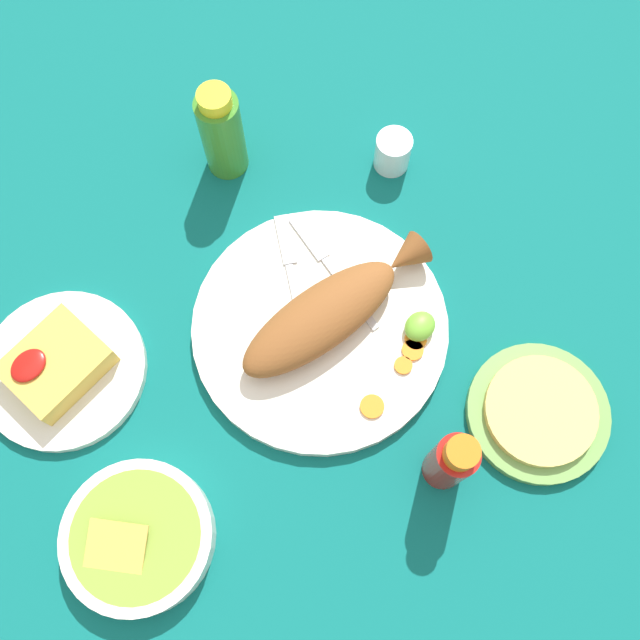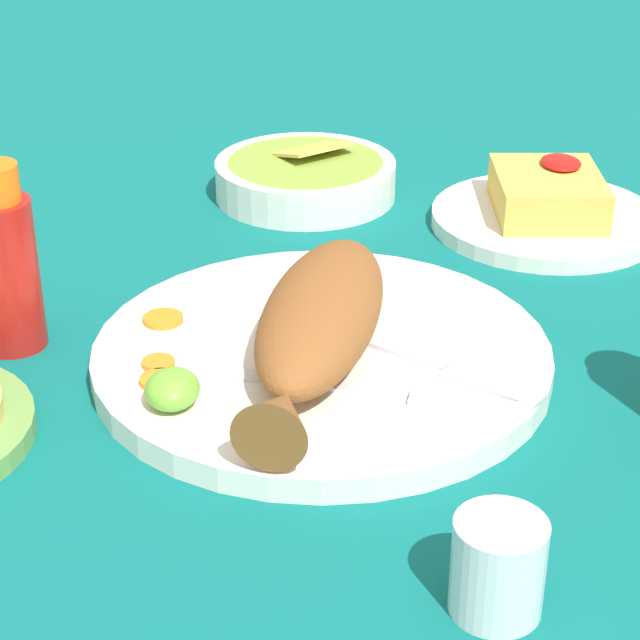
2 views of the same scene
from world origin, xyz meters
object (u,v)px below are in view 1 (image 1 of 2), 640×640
main_plate (320,328)px  hot_sauce_bottle_green (222,133)px  fork_far (328,263)px  salt_cup (392,153)px  fried_fish (329,312)px  fork_near (292,270)px  guacamole_bowl (138,537)px  hot_sauce_bottle_red (451,461)px  tortilla_plate (538,413)px  side_plate_fries (64,370)px

main_plate → hot_sauce_bottle_green: bearing=-110.8°
fork_far → hot_sauce_bottle_green: hot_sauce_bottle_green is taller
salt_cup → fried_fish: bearing=21.5°
fork_far → salt_cup: 0.18m
main_plate → fried_fish: fried_fish is taller
main_plate → hot_sauce_bottle_green: hot_sauce_bottle_green is taller
salt_cup → fork_near: bearing=3.5°
salt_cup → hot_sauce_bottle_green: bearing=-48.5°
hot_sauce_bottle_green → guacamole_bowl: bearing=32.9°
fried_fish → hot_sauce_bottle_green: hot_sauce_bottle_green is taller
hot_sauce_bottle_red → guacamole_bowl: size_ratio=0.81×
fork_near → tortilla_plate: (-0.06, 0.35, -0.01)m
hot_sauce_bottle_red → hot_sauce_bottle_green: bearing=-105.3°
main_plate → side_plate_fries: 0.32m
main_plate → fork_far: fork_far is taller
main_plate → salt_cup: 0.26m
main_plate → fried_fish: 0.04m
side_plate_fries → guacamole_bowl: guacamole_bowl is taller
hot_sauce_bottle_green → guacamole_bowl: hot_sauce_bottle_green is taller
main_plate → hot_sauce_bottle_red: bearing=81.4°
side_plate_fries → fork_far: bearing=154.6°
hot_sauce_bottle_green → hot_sauce_bottle_red: bearing=74.7°
guacamole_bowl → fried_fish: bearing=-177.8°
salt_cup → fork_far: bearing=13.2°
hot_sauce_bottle_green → tortilla_plate: 0.53m
hot_sauce_bottle_red → salt_cup: 0.42m
side_plate_fries → tortilla_plate: (-0.35, 0.47, 0.00)m
hot_sauce_bottle_green → salt_cup: 0.23m
main_plate → fried_fish: bearing=169.0°
main_plate → tortilla_plate: (-0.10, 0.27, -0.00)m
main_plate → fork_far: 0.08m
main_plate → guacamole_bowl: (0.33, 0.02, 0.01)m
main_plate → hot_sauce_bottle_green: size_ratio=2.16×
fork_near → guacamole_bowl: bearing=141.0°
fried_fish → side_plate_fries: bearing=-26.4°
fork_far → tortilla_plate: 0.32m
fork_near → hot_sauce_bottle_green: 0.20m
hot_sauce_bottle_green → side_plate_fries: bearing=9.4°
hot_sauce_bottle_red → hot_sauce_bottle_green: 0.50m
main_plate → fork_near: size_ratio=2.05×
hot_sauce_bottle_green → tortilla_plate: bearing=89.7°
side_plate_fries → tortilla_plate: bearing=126.5°
hot_sauce_bottle_green → side_plate_fries: (0.35, 0.06, -0.06)m
fried_fish → salt_cup: fried_fish is taller
side_plate_fries → hot_sauce_bottle_red: bearing=117.2°
fork_near → fork_far: same height
side_plate_fries → tortilla_plate: size_ratio=1.18×
side_plate_fries → guacamole_bowl: bearing=71.1°
side_plate_fries → salt_cup: bearing=167.5°
side_plate_fries → fried_fish: bearing=142.6°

